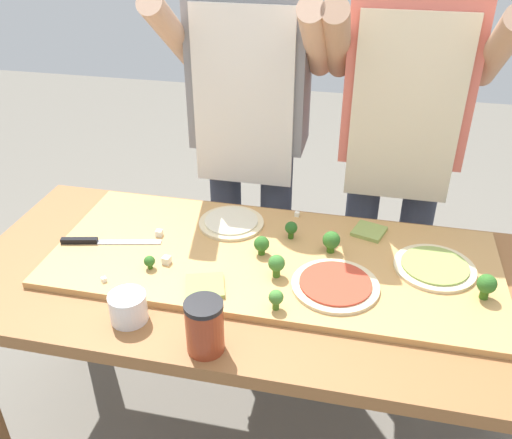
{
  "coord_description": "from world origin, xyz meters",
  "views": [
    {
      "loc": [
        0.27,
        -1.23,
        1.69
      ],
      "look_at": [
        -0.02,
        0.11,
        0.87
      ],
      "focal_mm": 38.51,
      "sensor_mm": 36.0,
      "label": 1
    }
  ],
  "objects": [
    {
      "name": "broccoli_floret_front_mid",
      "position": [
        -0.29,
        -0.06,
        0.79
      ],
      "size": [
        0.03,
        0.03,
        0.04
      ],
      "color": "#366618",
      "rests_on": "cutting_board"
    },
    {
      "name": "cheese_crumble_c",
      "position": [
        -0.33,
        0.1,
        0.78
      ],
      "size": [
        0.02,
        0.02,
        0.02
      ],
      "primitive_type": "cube",
      "rotation": [
        0.0,
        0.0,
        0.04
      ],
      "color": "silver",
      "rests_on": "cutting_board"
    },
    {
      "name": "broccoli_floret_front_left",
      "position": [
        0.07,
        0.18,
        0.81
      ],
      "size": [
        0.04,
        0.04,
        0.06
      ],
      "color": "#2C5915",
      "rests_on": "cutting_board"
    },
    {
      "name": "prep_table",
      "position": [
        0.0,
        0.0,
        0.65
      ],
      "size": [
        1.67,
        0.76,
        0.75
      ],
      "color": "brown",
      "rests_on": "ground"
    },
    {
      "name": "cutting_board",
      "position": [
        0.04,
        0.07,
        0.76
      ],
      "size": [
        1.29,
        0.54,
        0.02
      ],
      "primitive_type": "cube",
      "color": "tan",
      "rests_on": "prep_table"
    },
    {
      "name": "cook_right",
      "position": [
        0.38,
        0.58,
        1.0
      ],
      "size": [
        0.54,
        0.39,
        1.67
      ],
      "color": "#333847",
      "rests_on": "ground"
    },
    {
      "name": "broccoli_floret_center_left",
      "position": [
        0.06,
        -0.02,
        0.81
      ],
      "size": [
        0.05,
        0.05,
        0.07
      ],
      "color": "#3F7220",
      "rests_on": "cutting_board"
    },
    {
      "name": "broccoli_floret_back_right",
      "position": [
        0.09,
        -0.16,
        0.81
      ],
      "size": [
        0.04,
        0.04,
        0.06
      ],
      "color": "#487A23",
      "rests_on": "cutting_board"
    },
    {
      "name": "broccoli_floret_center_right",
      "position": [
        0.61,
        0.0,
        0.81
      ],
      "size": [
        0.05,
        0.05,
        0.07
      ],
      "color": "#366618",
      "rests_on": "cutting_board"
    },
    {
      "name": "pizza_slice_far_left",
      "position": [
        0.3,
        0.26,
        0.78
      ],
      "size": [
        0.11,
        0.11,
        0.01
      ],
      "primitive_type": "cube",
      "rotation": [
        0.0,
        0.0,
        -0.3
      ],
      "color": "#899E4C",
      "rests_on": "cutting_board"
    },
    {
      "name": "broccoli_floret_front_right",
      "position": [
        0.0,
        0.07,
        0.8
      ],
      "size": [
        0.05,
        0.05,
        0.06
      ],
      "color": "#366618",
      "rests_on": "cutting_board"
    },
    {
      "name": "cheese_crumble_a",
      "position": [
        -0.39,
        -0.15,
        0.78
      ],
      "size": [
        0.02,
        0.02,
        0.01
      ],
      "primitive_type": "cube",
      "rotation": [
        0.0,
        0.0,
        0.8
      ],
      "color": "white",
      "rests_on": "cutting_board"
    },
    {
      "name": "pizza_whole_cheese_artichoke",
      "position": [
        -0.13,
        0.22,
        0.78
      ],
      "size": [
        0.21,
        0.21,
        0.02
      ],
      "color": "beige",
      "rests_on": "cutting_board"
    },
    {
      "name": "broccoli_floret_back_mid",
      "position": [
        0.2,
        0.13,
        0.81
      ],
      "size": [
        0.05,
        0.05,
        0.07
      ],
      "color": "#366618",
      "rests_on": "cutting_board"
    },
    {
      "name": "cook_left",
      "position": [
        -0.15,
        0.58,
        1.0
      ],
      "size": [
        0.54,
        0.39,
        1.67
      ],
      "color": "#333847",
      "rests_on": "ground"
    },
    {
      "name": "pizza_whole_pesto_green",
      "position": [
        0.49,
        0.1,
        0.78
      ],
      "size": [
        0.23,
        0.23,
        0.02
      ],
      "color": "beige",
      "rests_on": "cutting_board"
    },
    {
      "name": "pizza_whole_tomato_red",
      "position": [
        0.23,
        -0.04,
        0.78
      ],
      "size": [
        0.24,
        0.24,
        0.02
      ],
      "color": "beige",
      "rests_on": "cutting_board"
    },
    {
      "name": "flour_cup",
      "position": [
        -0.27,
        -0.26,
        0.78
      ],
      "size": [
        0.1,
        0.1,
        0.08
      ],
      "color": "white",
      "rests_on": "prep_table"
    },
    {
      "name": "cheese_crumble_b",
      "position": [
        0.07,
        0.31,
        0.78
      ],
      "size": [
        0.02,
        0.02,
        0.01
      ],
      "primitive_type": "cube",
      "rotation": [
        0.0,
        0.0,
        1.44
      ],
      "color": "white",
      "rests_on": "cutting_board"
    },
    {
      "name": "chefs_knife",
      "position": [
        -0.5,
        0.02,
        0.78
      ],
      "size": [
        0.3,
        0.09,
        0.02
      ],
      "color": "#B7BABF",
      "rests_on": "cutting_board"
    },
    {
      "name": "pizza_slice_near_right",
      "position": [
        -0.12,
        -0.12,
        0.78
      ],
      "size": [
        0.13,
        0.13,
        0.01
      ],
      "primitive_type": "cube",
      "rotation": [
        0.0,
        0.0,
        0.31
      ],
      "color": "#899E4C",
      "rests_on": "cutting_board"
    },
    {
      "name": "cheese_crumble_d",
      "position": [
        -0.26,
        -0.03,
        0.78
      ],
      "size": [
        0.02,
        0.02,
        0.02
      ],
      "primitive_type": "cube",
      "rotation": [
        0.0,
        0.0,
        1.44
      ],
      "color": "white",
      "rests_on": "cutting_board"
    },
    {
      "name": "sauce_jar",
      "position": [
        -0.05,
        -0.31,
        0.82
      ],
      "size": [
        0.09,
        0.09,
        0.14
      ],
      "color": "#99381E",
      "rests_on": "prep_table"
    }
  ]
}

